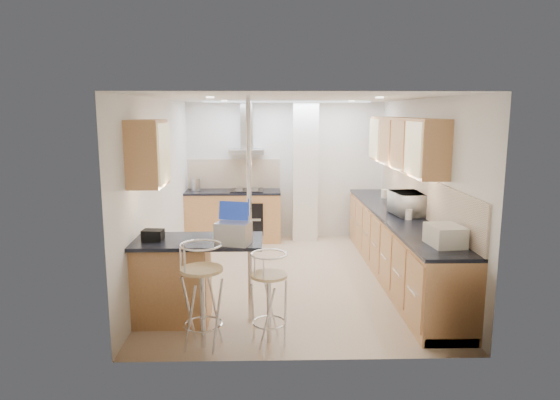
{
  "coord_description": "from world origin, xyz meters",
  "views": [
    {
      "loc": [
        -0.33,
        -6.78,
        2.33
      ],
      "look_at": [
        -0.15,
        0.2,
        1.08
      ],
      "focal_mm": 32.0,
      "sensor_mm": 36.0,
      "label": 1
    }
  ],
  "objects_px": {
    "microwave": "(408,204)",
    "bread_bin": "(445,235)",
    "laptop": "(233,233)",
    "bar_stool_end": "(269,298)",
    "bar_stool_near": "(202,296)"
  },
  "relations": [
    {
      "from": "bread_bin",
      "to": "laptop",
      "type": "bearing_deg",
      "value": 173.1
    },
    {
      "from": "microwave",
      "to": "bar_stool_near",
      "type": "relative_size",
      "value": 0.53
    },
    {
      "from": "laptop",
      "to": "bar_stool_near",
      "type": "relative_size",
      "value": 0.32
    },
    {
      "from": "microwave",
      "to": "bread_bin",
      "type": "bearing_deg",
      "value": 171.39
    },
    {
      "from": "laptop",
      "to": "bar_stool_near",
      "type": "distance_m",
      "value": 0.74
    },
    {
      "from": "microwave",
      "to": "bread_bin",
      "type": "relative_size",
      "value": 1.38
    },
    {
      "from": "laptop",
      "to": "bread_bin",
      "type": "relative_size",
      "value": 0.84
    },
    {
      "from": "laptop",
      "to": "microwave",
      "type": "bearing_deg",
      "value": 49.34
    },
    {
      "from": "microwave",
      "to": "bar_stool_near",
      "type": "bearing_deg",
      "value": 120.6
    },
    {
      "from": "laptop",
      "to": "bar_stool_near",
      "type": "xyz_separation_m",
      "value": [
        -0.28,
        -0.45,
        -0.52
      ]
    },
    {
      "from": "laptop",
      "to": "bread_bin",
      "type": "distance_m",
      "value": 2.25
    },
    {
      "from": "microwave",
      "to": "bar_stool_end",
      "type": "bearing_deg",
      "value": 127.76
    },
    {
      "from": "microwave",
      "to": "laptop",
      "type": "distance_m",
      "value": 2.76
    },
    {
      "from": "laptop",
      "to": "bar_stool_end",
      "type": "xyz_separation_m",
      "value": [
        0.37,
        -0.36,
        -0.58
      ]
    },
    {
      "from": "microwave",
      "to": "bread_bin",
      "type": "xyz_separation_m",
      "value": [
        -0.04,
        -1.58,
        -0.05
      ]
    }
  ]
}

